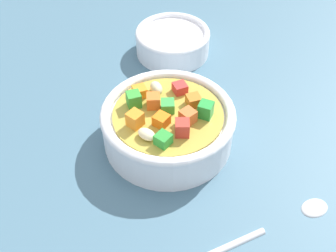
{
  "coord_description": "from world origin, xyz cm",
  "views": [
    {
      "loc": [
        34.29,
        -2.44,
        37.71
      ],
      "look_at": [
        0.0,
        0.0,
        2.5
      ],
      "focal_mm": 44.04,
      "sensor_mm": 36.0,
      "label": 1
    }
  ],
  "objects": [
    {
      "name": "soup_bowl_main",
      "position": [
        0.0,
        -0.01,
        2.82
      ],
      "size": [
        15.85,
        15.85,
        6.41
      ],
      "color": "white",
      "rests_on": "ground_plane"
    },
    {
      "name": "side_bowl_small",
      "position": [
        -18.34,
        2.01,
        2.03
      ],
      "size": [
        11.19,
        11.19,
        3.92
      ],
      "color": "white",
      "rests_on": "ground_plane"
    },
    {
      "name": "spoon",
      "position": [
        13.54,
        8.18,
        0.37
      ],
      "size": [
        8.69,
        19.65,
        0.74
      ],
      "rotation": [
        0.0,
        0.0,
        1.94
      ],
      "color": "silver",
      "rests_on": "ground_plane"
    },
    {
      "name": "ground_plane",
      "position": [
        0.0,
        0.0,
        -1.0
      ],
      "size": [
        140.0,
        140.0,
        2.0
      ],
      "primitive_type": "cube",
      "color": "#42667A"
    }
  ]
}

